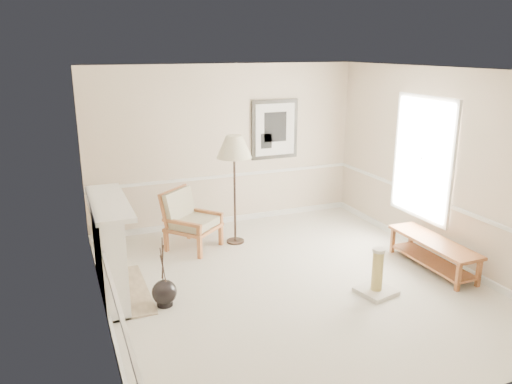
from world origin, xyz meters
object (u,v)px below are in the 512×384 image
floor_lamp (234,150)px  bench (433,249)px  scratching_post (377,279)px  armchair (188,217)px  floor_vase (164,293)px

floor_lamp → bench: size_ratio=1.16×
bench → scratching_post: 1.28m
armchair → scratching_post: (1.91, -2.53, -0.32)m
floor_lamp → bench: bearing=-41.4°
floor_lamp → scratching_post: floor_lamp is taller
scratching_post → floor_lamp: bearing=114.8°
floor_vase → armchair: bearing=66.2°
floor_vase → scratching_post: bearing=-15.5°
floor_lamp → floor_vase: bearing=-133.0°
floor_vase → armchair: 1.97m
floor_lamp → bench: floor_lamp is taller
armchair → bench: bearing=-75.5°
floor_vase → scratching_post: (2.69, -0.75, 0.03)m
armchair → floor_lamp: floor_lamp is taller
floor_vase → bench: floor_vase is taller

